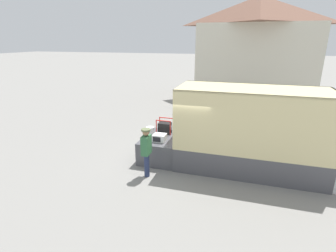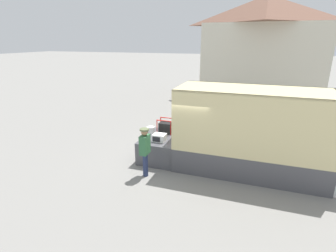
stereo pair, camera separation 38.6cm
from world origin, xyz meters
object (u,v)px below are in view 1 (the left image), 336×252
(orange_bucket, at_px, (150,131))
(microwave, at_px, (160,138))
(box_truck, at_px, (293,150))
(portable_generator, at_px, (165,128))
(worker_person, at_px, (146,148))

(orange_bucket, bearing_deg, microwave, -41.57)
(microwave, distance_m, orange_bucket, 0.76)
(box_truck, distance_m, microwave, 4.72)
(portable_generator, xyz_separation_m, orange_bucket, (-0.49, -0.45, -0.05))
(box_truck, bearing_deg, microwave, -174.51)
(orange_bucket, bearing_deg, box_truck, -0.56)
(portable_generator, bearing_deg, orange_bucket, -137.83)
(microwave, height_order, worker_person, worker_person)
(box_truck, bearing_deg, worker_person, -161.23)
(microwave, xyz_separation_m, portable_generator, (-0.08, 0.95, 0.09))
(box_truck, xyz_separation_m, portable_generator, (-4.77, 0.50, 0.20))
(portable_generator, relative_size, worker_person, 0.36)
(microwave, height_order, portable_generator, portable_generator)
(microwave, height_order, orange_bucket, orange_bucket)
(box_truck, relative_size, worker_person, 4.03)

